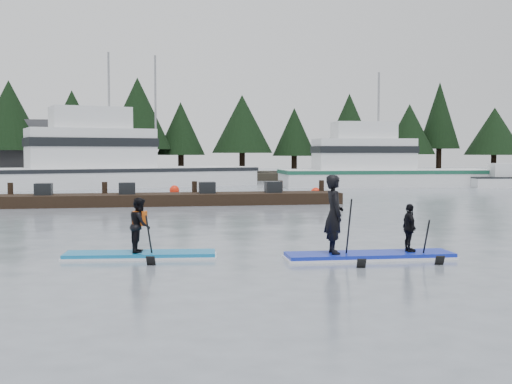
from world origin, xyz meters
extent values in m
plane|color=slate|center=(0.00, 0.00, 0.00)|extent=(160.00, 160.00, 0.00)
cube|color=#2D281E|center=(0.00, 42.00, 0.30)|extent=(70.00, 8.00, 0.60)
cube|color=#4C4C51|center=(-14.00, 44.00, 2.50)|extent=(18.00, 6.00, 5.00)
cube|color=white|center=(-4.80, 30.90, 0.12)|extent=(18.46, 9.78, 2.37)
cube|color=white|center=(-6.85, 30.29, 2.59)|extent=(8.68, 5.68, 2.57)
cylinder|color=gray|center=(-5.65, 30.65, 5.13)|extent=(0.14, 0.14, 7.65)
cube|color=white|center=(13.13, 28.54, 0.10)|extent=(14.81, 4.84, 2.09)
cube|color=white|center=(11.37, 28.62, 2.20)|extent=(6.72, 3.31, 2.09)
cylinder|color=gray|center=(12.40, 28.58, 4.45)|extent=(0.14, 0.14, 6.60)
cube|color=black|center=(-2.12, 15.17, 0.25)|extent=(14.97, 2.04, 0.50)
sphere|color=red|center=(12.84, 26.91, 0.00)|extent=(0.58, 0.58, 0.58)
sphere|color=red|center=(5.77, 20.33, 0.00)|extent=(0.54, 0.54, 0.54)
sphere|color=red|center=(-1.69, 23.76, 0.00)|extent=(0.55, 0.55, 0.55)
cube|color=#126FA9|center=(-3.46, 0.91, 0.06)|extent=(3.33, 1.11, 0.12)
imported|color=black|center=(-3.46, 0.91, 0.72)|extent=(0.51, 0.62, 1.20)
cube|color=#DE5812|center=(-3.46, 0.91, 0.87)|extent=(0.32, 0.23, 0.32)
cylinder|color=black|center=(-3.23, 0.66, 0.26)|extent=(0.24, 0.86, 1.47)
cube|color=#1226AF|center=(1.46, -0.06, 0.06)|extent=(3.67, 0.97, 0.13)
imported|color=black|center=(0.66, -0.04, 0.98)|extent=(0.43, 0.63, 1.70)
cylinder|color=black|center=(0.90, -0.26, 0.54)|extent=(0.20, 0.96, 1.65)
imported|color=black|center=(2.36, -0.09, 0.66)|extent=(0.28, 0.63, 1.06)
cylinder|color=black|center=(2.60, -0.32, 0.19)|extent=(0.18, 0.84, 1.42)
camera|label=1|loc=(-3.34, -13.27, 2.30)|focal=45.00mm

